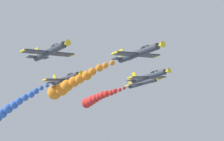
% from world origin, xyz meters
% --- Properties ---
extents(airplane_lead, '(9.51, 10.35, 2.74)m').
position_xyz_m(airplane_lead, '(5.14, 13.35, 96.07)').
color(airplane_lead, '#333842').
extents(smoke_trail_lead, '(3.86, 18.05, 4.63)m').
position_xyz_m(smoke_trail_lead, '(6.24, -5.88, 94.27)').
color(smoke_trail_lead, orange).
extents(airplane_left_inner, '(9.48, 10.35, 2.85)m').
position_xyz_m(airplane_left_inner, '(-7.02, 3.07, 96.44)').
color(airplane_left_inner, '#333842').
extents(airplane_right_inner, '(9.53, 10.35, 2.63)m').
position_xyz_m(airplane_right_inner, '(15.93, 3.49, 96.67)').
color(airplane_right_inner, '#333842').
extents(airplane_left_outer, '(9.49, 10.35, 2.80)m').
position_xyz_m(airplane_left_outer, '(5.09, -8.53, 96.33)').
color(airplane_left_outer, '#333842').
extents(smoke_trail_left_outer, '(4.02, 22.10, 6.14)m').
position_xyz_m(smoke_trail_left_outer, '(6.52, -31.02, 93.50)').
color(smoke_trail_left_outer, blue).
extents(airplane_right_outer, '(9.32, 10.35, 3.25)m').
position_xyz_m(airplane_right_outer, '(-17.04, -9.51, 99.27)').
color(airplane_right_outer, '#333842').
extents(smoke_trail_right_outer, '(3.68, 20.14, 3.06)m').
position_xyz_m(smoke_trail_right_outer, '(-17.96, -30.20, 98.85)').
color(smoke_trail_right_outer, red).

